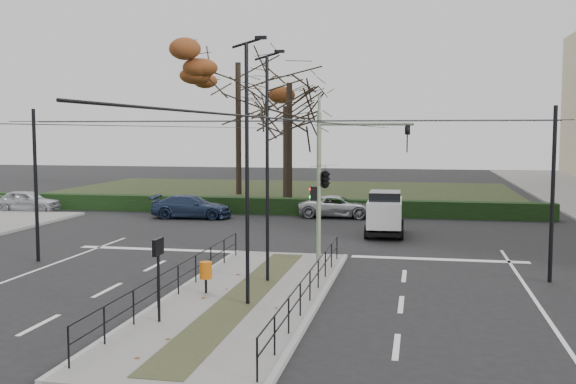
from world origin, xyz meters
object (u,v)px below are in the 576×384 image
object	(u,v)px
parked_car_first	(27,201)
parked_car_fourth	(338,206)
litter_bin	(206,271)
streetlamp_median_near	(248,170)
streetlamp_median_far	(268,165)
parked_car_third	(191,207)
bare_tree_near	(286,114)
bare_tree_center	(289,91)
white_van	(385,212)
rust_tree	(238,63)
info_panel	(158,256)
traffic_light	(328,176)

from	to	relation	value
parked_car_first	parked_car_fourth	xyz separation A→B (m)	(19.69, 1.24, -0.06)
litter_bin	parked_car_first	xyz separation A→B (m)	(-18.00, 18.87, -0.14)
litter_bin	streetlamp_median_near	world-z (taller)	streetlamp_median_near
streetlamp_median_far	parked_car_third	bearing A→B (deg)	117.30
parked_car_fourth	bare_tree_near	bearing A→B (deg)	50.71
bare_tree_near	bare_tree_center	bearing A→B (deg)	99.21
white_van	streetlamp_median_near	bearing A→B (deg)	-102.20
litter_bin	parked_car_fourth	world-z (taller)	parked_car_fourth
parked_car_third	litter_bin	bearing A→B (deg)	-163.73
rust_tree	streetlamp_median_far	bearing A→B (deg)	-72.99
litter_bin	streetlamp_median_far	size ratio (longest dim) A/B	0.13
parked_car_fourth	rust_tree	xyz separation A→B (m)	(-9.39, 12.02, 9.82)
parked_car_first	streetlamp_median_far	bearing A→B (deg)	-133.36
white_van	bare_tree_near	size ratio (longest dim) A/B	0.45
streetlamp_median_far	info_panel	bearing A→B (deg)	-108.62
litter_bin	rust_tree	bearing A→B (deg)	103.48
traffic_light	bare_tree_center	bearing A→B (deg)	104.38
info_panel	litter_bin	bearing A→B (deg)	85.63
parked_car_first	white_van	xyz separation A→B (m)	(22.79, -5.24, 0.44)
traffic_light	bare_tree_near	world-z (taller)	bare_tree_near
parked_car_fourth	rust_tree	distance (m)	18.14
streetlamp_median_far	traffic_light	bearing A→B (deg)	67.05
bare_tree_center	info_panel	bearing A→B (deg)	-85.12
parked_car_first	bare_tree_near	size ratio (longest dim) A/B	0.47
info_panel	parked_car_fourth	xyz separation A→B (m)	(1.93, 23.34, -1.23)
traffic_light	info_panel	world-z (taller)	traffic_light
litter_bin	bare_tree_near	xyz separation A→B (m)	(-2.01, 22.97, 5.38)
parked_car_first	bare_tree_center	distance (m)	19.55
litter_bin	streetlamp_median_far	distance (m)	4.05
traffic_light	rust_tree	xyz separation A→B (m)	(-10.72, 26.57, 7.00)
parked_car_fourth	litter_bin	bearing A→B (deg)	173.57
streetlamp_median_far	white_van	distance (m)	12.41
parked_car_first	rust_tree	xyz separation A→B (m)	(10.30, 13.27, 9.75)
streetlamp_median_near	bare_tree_near	bearing A→B (deg)	98.60
parked_car_first	bare_tree_center	bearing A→B (deg)	-58.34
litter_bin	rust_tree	distance (m)	34.42
info_panel	bare_tree_near	size ratio (longest dim) A/B	0.25
traffic_light	parked_car_third	distance (m)	16.09
rust_tree	bare_tree_near	size ratio (longest dim) A/B	1.55
traffic_light	white_van	xyz separation A→B (m)	(1.77, 8.07, -2.31)
white_van	rust_tree	world-z (taller)	rust_tree
info_panel	streetlamp_median_near	distance (m)	3.59
litter_bin	bare_tree_center	bearing A→B (deg)	95.89
info_panel	bare_tree_center	distance (m)	32.97
parked_car_first	parked_car_fourth	bearing A→B (deg)	-88.91
parked_car_third	bare_tree_near	xyz separation A→B (m)	(4.75, 4.93, 5.54)
bare_tree_center	parked_car_fourth	bearing A→B (deg)	-62.35
streetlamp_median_near	rust_tree	world-z (taller)	rust_tree
parked_car_fourth	streetlamp_median_far	bearing A→B (deg)	177.83
bare_tree_center	white_van	bearing A→B (deg)	-63.21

